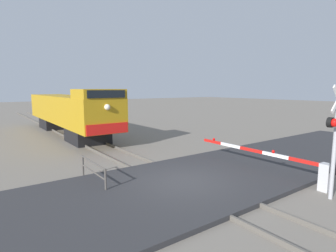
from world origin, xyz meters
The scene contains 7 objects.
ground_plane centered at (0.00, 0.00, 0.00)m, with size 160.00×160.00×0.00m, color slate.
rail_track_left centered at (-0.72, 0.00, 0.07)m, with size 0.08×80.00×0.15m, color #59544C.
rail_track_right centered at (0.72, 0.00, 0.07)m, with size 0.08×80.00×0.15m, color #59544C.
road_surface centered at (0.00, 0.00, 0.08)m, with size 36.00×6.12×0.16m, color #2D2D30.
locomotive centered at (0.00, 14.91, 1.95)m, with size 2.81×16.07×3.77m.
crossing_gate centered at (3.88, -2.50, 0.74)m, with size 0.36×6.98×1.17m.
guard_railing centered at (-2.86, 2.17, 0.62)m, with size 0.08×2.51×0.95m.
Camera 1 is at (-6.64, -8.05, 3.83)m, focal length 29.10 mm.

